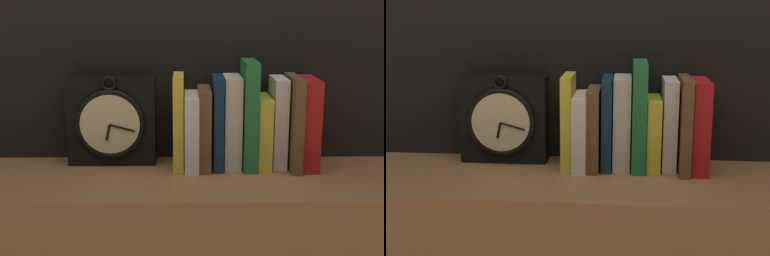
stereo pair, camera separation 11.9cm
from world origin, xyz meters
TOP-DOWN VIEW (x-y plane):
  - wall_back at (0.00, 0.19)m, footprint 6.00×0.05m
  - clock at (-0.19, 0.12)m, footprint 0.21×0.08m
  - book_slot0_yellow at (-0.03, 0.09)m, footprint 0.02×0.13m
  - book_slot1_white at (-0.00, 0.08)m, footprint 0.03×0.15m
  - book_slot2_brown at (0.03, 0.08)m, footprint 0.03×0.14m
  - book_slot3_navy at (0.06, 0.09)m, footprint 0.02×0.13m
  - book_slot4_cream at (0.10, 0.09)m, footprint 0.04×0.12m
  - book_slot5_green at (0.14, 0.09)m, footprint 0.03×0.13m
  - book_slot6_yellow at (0.17, 0.09)m, footprint 0.03×0.13m
  - book_slot7_white at (0.21, 0.10)m, footprint 0.03×0.11m
  - book_slot8_brown at (0.24, 0.08)m, footprint 0.02×0.15m
  - book_slot9_red at (0.28, 0.08)m, footprint 0.04×0.14m

SIDE VIEW (x-z plane):
  - book_slot6_yellow at x=0.17m, z-range 0.94..1.11m
  - book_slot1_white at x=0.00m, z-range 0.94..1.11m
  - book_slot2_brown at x=0.03m, z-range 0.94..1.13m
  - clock at x=-0.19m, z-range 0.93..1.15m
  - book_slot7_white at x=0.21m, z-range 0.94..1.15m
  - book_slot9_red at x=0.28m, z-range 0.94..1.15m
  - book_slot3_navy at x=0.06m, z-range 0.94..1.15m
  - book_slot4_cream at x=0.10m, z-range 0.94..1.16m
  - book_slot8_brown at x=0.24m, z-range 0.94..1.16m
  - book_slot0_yellow at x=-0.03m, z-range 0.94..1.16m
  - book_slot5_green at x=0.14m, z-range 0.94..1.19m
  - wall_back at x=0.00m, z-range 0.00..2.60m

